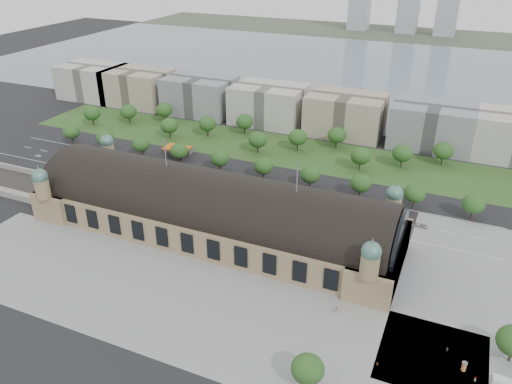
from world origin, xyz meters
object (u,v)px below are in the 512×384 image
at_px(traffic_car_6, 422,225).
at_px(pedestrian_0, 336,310).
at_px(traffic_car_4, 233,188).
at_px(traffic_car_5, 362,204).
at_px(bus_mid, 269,205).
at_px(pedestrian_2, 447,349).
at_px(traffic_car_3, 215,176).
at_px(bus_east, 302,212).
at_px(van_east, 504,384).
at_px(parked_car_0, 91,176).
at_px(parked_car_1, 145,186).
at_px(pedestrian_1, 377,364).
at_px(parked_car_5, 183,196).
at_px(traffic_car_1, 111,163).
at_px(traffic_car_0, 38,156).
at_px(petrol_station, 182,149).
at_px(parked_car_6, 169,188).
at_px(parked_car_3, 161,191).
at_px(pedestrian_5, 475,379).
at_px(advertising_column, 464,366).
at_px(bus_west, 235,197).
at_px(traffic_car_2, 128,168).
at_px(parked_car_4, 131,183).
at_px(parked_car_2, 116,182).

relative_size(traffic_car_6, pedestrian_0, 2.71).
bearing_deg(traffic_car_4, traffic_car_5, 95.18).
height_order(bus_mid, pedestrian_2, bus_mid).
distance_m(traffic_car_3, traffic_car_6, 101.27).
height_order(bus_east, van_east, bus_east).
bearing_deg(parked_car_0, traffic_car_6, 67.47).
distance_m(parked_car_1, pedestrian_1, 142.34).
relative_size(traffic_car_3, parked_car_5, 0.92).
bearing_deg(parked_car_0, traffic_car_4, 74.42).
xyz_separation_m(traffic_car_1, pedestrian_0, (140.95, -66.44, 0.29)).
relative_size(traffic_car_0, pedestrian_2, 2.49).
bearing_deg(van_east, parked_car_1, 163.88).
distance_m(petrol_station, traffic_car_5, 106.26).
distance_m(traffic_car_5, pedestrian_0, 74.54).
distance_m(petrol_station, pedestrian_2, 176.21).
relative_size(parked_car_6, bus_east, 0.35).
xyz_separation_m(petrol_station, pedestrian_2, (147.46, -96.45, -2.10)).
bearing_deg(traffic_car_4, traffic_car_3, -123.63).
xyz_separation_m(parked_car_0, van_east, (188.49, -60.05, 0.64)).
height_order(traffic_car_1, parked_car_3, parked_car_3).
height_order(traffic_car_6, pedestrian_0, pedestrian_0).
relative_size(parked_car_5, pedestrian_5, 3.68).
bearing_deg(pedestrian_5, parked_car_1, -117.55).
height_order(traffic_car_6, advertising_column, advertising_column).
relative_size(traffic_car_5, bus_west, 0.29).
bearing_deg(bus_west, parked_car_3, 98.87).
relative_size(traffic_car_3, advertising_column, 1.82).
xyz_separation_m(parked_car_0, pedestrian_5, (181.43, -60.74, 0.07)).
height_order(parked_car_1, pedestrian_2, pedestrian_2).
bearing_deg(bus_east, traffic_car_5, -47.56).
xyz_separation_m(traffic_car_2, traffic_car_4, (59.76, 0.89, -0.17)).
xyz_separation_m(parked_car_3, parked_car_4, (-17.79, 0.81, 0.00)).
bearing_deg(pedestrian_2, bus_west, 56.34).
relative_size(parked_car_6, van_east, 0.66).
bearing_deg(parked_car_4, parked_car_1, 56.81).
xyz_separation_m(parked_car_1, pedestrian_5, (150.75, -62.29, 0.04)).
relative_size(traffic_car_5, van_east, 0.57).
bearing_deg(traffic_car_5, parked_car_4, 109.22).
height_order(traffic_car_4, parked_car_3, parked_car_3).
height_order(parked_car_1, pedestrian_1, pedestrian_1).
distance_m(pedestrian_0, pedestrian_5, 43.72).
relative_size(traffic_car_4, bus_east, 0.29).
bearing_deg(traffic_car_3, parked_car_1, 137.01).
relative_size(traffic_car_3, parked_car_6, 1.19).
bearing_deg(petrol_station, traffic_car_5, -10.34).
relative_size(traffic_car_4, parked_car_6, 0.84).
distance_m(parked_car_1, advertising_column, 159.16).
height_order(bus_west, van_east, bus_west).
xyz_separation_m(parked_car_2, parked_car_5, (37.89, 0.00, 0.16)).
bearing_deg(pedestrian_2, traffic_car_6, 10.49).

